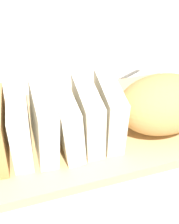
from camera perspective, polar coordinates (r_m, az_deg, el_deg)
ground_plane at (r=0.55m, az=0.00°, el=-4.05°), size 3.00×3.00×0.00m
cutting_board at (r=0.54m, az=0.00°, el=-3.27°), size 0.43×0.26×0.02m
bread_loaf at (r=0.48m, az=3.96°, el=-0.11°), size 0.39×0.13×0.11m
bread_knife at (r=0.59m, az=-4.68°, el=2.56°), size 0.29×0.14×0.02m
crumb_near_knife at (r=0.52m, az=-0.42°, el=-3.78°), size 0.01×0.01×0.01m
crumb_near_loaf at (r=0.54m, az=-4.36°, el=-1.97°), size 0.00×0.00×0.00m
crumb_stray_left at (r=0.52m, az=7.50°, el=-4.32°), size 0.01×0.01×0.01m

